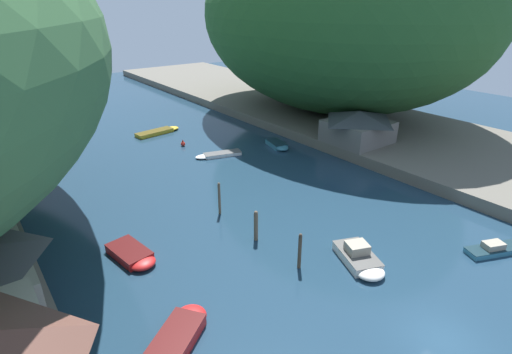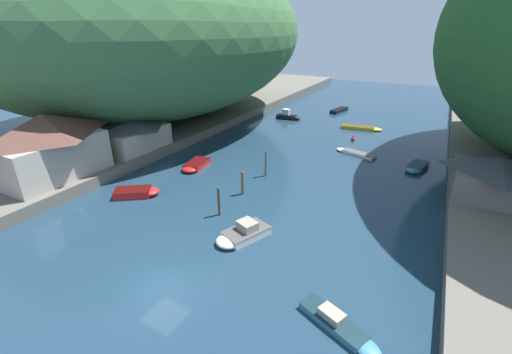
{
  "view_description": "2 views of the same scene",
  "coord_description": "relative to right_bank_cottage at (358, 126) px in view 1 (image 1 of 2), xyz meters",
  "views": [
    {
      "loc": [
        -17.47,
        -6.59,
        16.61
      ],
      "look_at": [
        2.46,
        19.7,
        1.91
      ],
      "focal_mm": 28.0,
      "sensor_mm": 36.0,
      "label": 1
    },
    {
      "loc": [
        13.41,
        -12.29,
        15.34
      ],
      "look_at": [
        -0.93,
        14.62,
        1.75
      ],
      "focal_mm": 24.0,
      "sensor_mm": 36.0,
      "label": 2
    }
  ],
  "objects": [
    {
      "name": "boat_near_quay",
      "position": [
        -29.56,
        -5.04,
        -2.79
      ],
      "size": [
        2.53,
        4.53,
        0.63
      ],
      "rotation": [
        0.0,
        0.0,
        3.3
      ],
      "color": "red",
      "rests_on": "water_surface"
    },
    {
      "name": "right_bank_cottage",
      "position": [
        0.0,
        0.0,
        0.0
      ],
      "size": [
        7.21,
        6.8,
        3.69
      ],
      "color": "slate",
      "rests_on": "right_bank"
    },
    {
      "name": "mooring_post_nearest",
      "position": [
        -21.01,
        -12.72,
        -1.75
      ],
      "size": [
        0.24,
        0.24,
        2.69
      ],
      "color": "#4C3D2D",
      "rests_on": "water_surface"
    },
    {
      "name": "boat_white_cruiser",
      "position": [
        -15.78,
        20.71,
        -2.87
      ],
      "size": [
        6.45,
        2.43,
        0.48
      ],
      "rotation": [
        0.0,
        0.0,
        4.84
      ],
      "color": "gold",
      "rests_on": "water_surface"
    },
    {
      "name": "channel_buoy_near",
      "position": [
        -15.71,
        14.04,
        -2.78
      ],
      "size": [
        0.57,
        0.57,
        0.85
      ],
      "color": "red",
      "rests_on": "water_surface"
    },
    {
      "name": "water_surface",
      "position": [
        -19.25,
        7.96,
        -3.11
      ],
      "size": [
        130.0,
        130.0,
        0.0
      ],
      "primitive_type": "plane",
      "color": "#1E384C",
      "rests_on": "ground"
    },
    {
      "name": "boat_far_upstream",
      "position": [
        -17.43,
        -14.97,
        -2.69
      ],
      "size": [
        3.56,
        4.92,
        1.32
      ],
      "rotation": [
        0.0,
        0.0,
        2.76
      ],
      "color": "silver",
      "rests_on": "water_surface"
    },
    {
      "name": "mooring_post_second",
      "position": [
        -21.25,
        -8.21,
        -1.86
      ],
      "size": [
        0.31,
        0.31,
        2.47
      ],
      "color": "brown",
      "rests_on": "water_surface"
    },
    {
      "name": "boat_open_rowboat",
      "position": [
        -8.24,
        -20.04,
        -2.83
      ],
      "size": [
        5.18,
        3.13,
        0.86
      ],
      "rotation": [
        0.0,
        0.0,
        4.31
      ],
      "color": "teal",
      "rests_on": "water_surface"
    },
    {
      "name": "mooring_post_middle",
      "position": [
        -21.24,
        -3.15,
        -1.65
      ],
      "size": [
        0.22,
        0.22,
        2.89
      ],
      "color": "brown",
      "rests_on": "water_surface"
    },
    {
      "name": "hillside_right",
      "position": [
        8.74,
        12.79,
        11.32
      ],
      "size": [
        32.88,
        46.03,
        26.45
      ],
      "color": "#285628",
      "rests_on": "right_bank"
    },
    {
      "name": "boat_small_dinghy",
      "position": [
        -6.65,
        6.54,
        -2.81
      ],
      "size": [
        2.47,
        4.24,
        0.61
      ],
      "rotation": [
        0.0,
        0.0,
        2.9
      ],
      "color": "teal",
      "rests_on": "water_surface"
    },
    {
      "name": "boat_moored_right",
      "position": [
        -28.85,
        21.24,
        -2.59
      ],
      "size": [
        4.45,
        1.56,
        1.72
      ],
      "rotation": [
        0.0,
        0.0,
        4.77
      ],
      "color": "black",
      "rests_on": "water_surface"
    },
    {
      "name": "boat_navy_launch",
      "position": [
        -22.29,
        31.61,
        -2.81
      ],
      "size": [
        2.61,
        6.16,
        0.61
      ],
      "rotation": [
        0.0,
        0.0,
        6.07
      ],
      "color": "black",
      "rests_on": "water_surface"
    },
    {
      "name": "boat_red_skiff",
      "position": [
        -14.22,
        8.5,
        -2.92
      ],
      "size": [
        5.55,
        2.8,
        0.38
      ],
      "rotation": [
        0.0,
        0.0,
        1.29
      ],
      "color": "white",
      "rests_on": "water_surface"
    },
    {
      "name": "right_bank",
      "position": [
        7.64,
        7.96,
        -2.51
      ],
      "size": [
        22.0,
        120.0,
        1.2
      ],
      "color": "#666056",
      "rests_on": "ground"
    },
    {
      "name": "boat_yellow_tender",
      "position": [
        -30.12,
        -13.3,
        -2.75
      ],
      "size": [
        4.52,
        3.95,
        0.71
      ],
      "rotation": [
        0.0,
        0.0,
        5.33
      ],
      "color": "red",
      "rests_on": "water_surface"
    }
  ]
}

